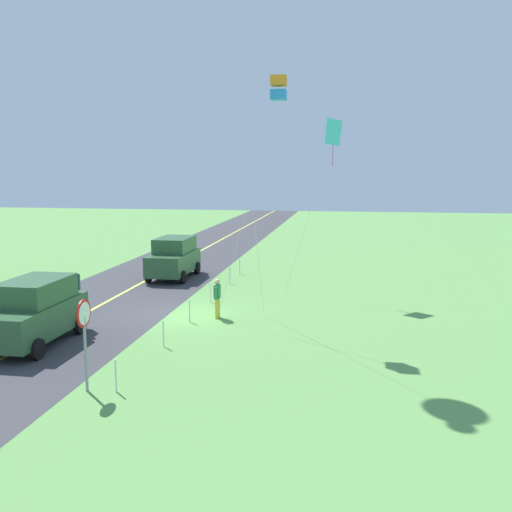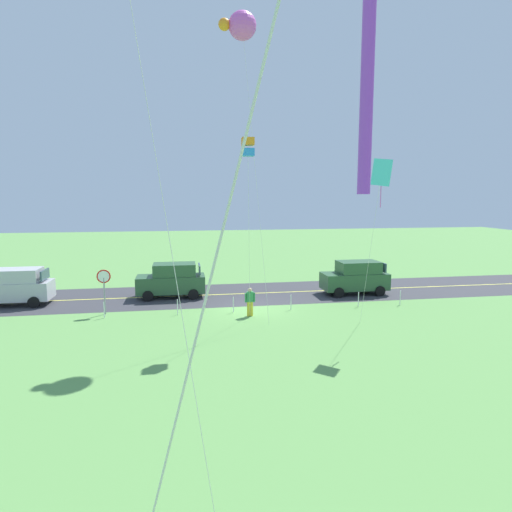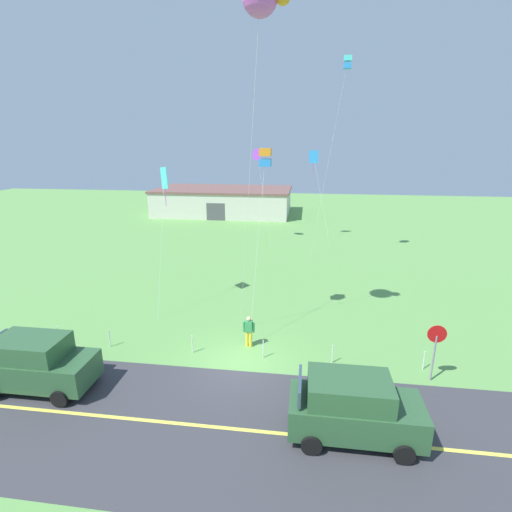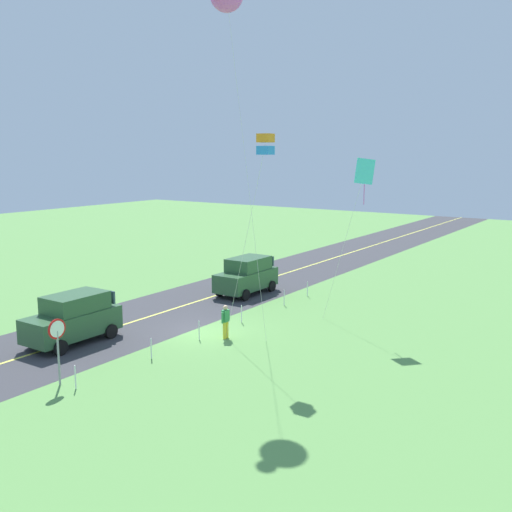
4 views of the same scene
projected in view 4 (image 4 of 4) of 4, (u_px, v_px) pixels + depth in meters
ground_plane at (201, 333)px, 28.91m from camera, size 120.00×120.00×0.10m
asphalt_road at (142, 319)px, 31.12m from camera, size 120.00×7.00×0.00m
road_centre_stripe at (142, 319)px, 31.12m from camera, size 120.00×0.16×0.00m
car_suv_foreground at (73, 318)px, 27.10m from camera, size 4.40×2.12×2.24m
car_parked_west_near at (247, 275)px, 36.55m from camera, size 4.40×2.12×2.24m
stop_sign at (57, 339)px, 21.96m from camera, size 0.76×0.08×2.56m
person_adult_near at (226, 321)px, 27.70m from camera, size 0.58×0.22×1.60m
kite_red_low at (265, 145)px, 24.56m from camera, size 0.76×2.80×9.36m
kite_orange_near at (364, 174)px, 28.59m from camera, size 0.72×2.57×8.35m
fence_post_0 at (307, 289)px, 35.99m from camera, size 0.05×0.05×0.90m
fence_post_1 at (284, 298)px, 33.79m from camera, size 0.05×0.05×0.90m
fence_post_2 at (242, 314)px, 30.39m from camera, size 0.05×0.05×0.90m
fence_post_3 at (199, 330)px, 27.62m from camera, size 0.05×0.05×0.90m
fence_post_4 at (151, 348)px, 25.04m from camera, size 0.05×0.05×0.90m
fence_post_5 at (75, 377)px, 21.82m from camera, size 0.05×0.05×0.90m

